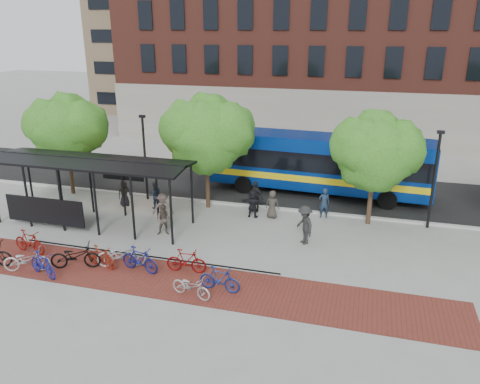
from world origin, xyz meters
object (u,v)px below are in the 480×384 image
(bike_3, at_px, (43,264))
(pedestrian_8, at_px, (164,220))
(pedestrian_0, at_px, (124,193))
(pedestrian_3, at_px, (163,209))
(bike_1, at_px, (29,242))
(tree_b, at_px, (208,131))
(bike_6, at_px, (121,255))
(pedestrian_4, at_px, (255,196))
(bike_10, at_px, (191,286))
(pedestrian_5, at_px, (253,204))
(bus_shelter, at_px, (88,169))
(pedestrian_9, at_px, (305,225))
(bike_11, at_px, (220,279))
(pedestrian_7, at_px, (324,203))
(bike_7, at_px, (140,259))
(pedestrian_2, at_px, (155,195))
(bike_2, at_px, (27,260))
(lamp_post_right, at_px, (434,177))
(pedestrian_6, at_px, (272,204))
(lamp_post_left, at_px, (145,155))
(bike_9, at_px, (186,261))
(bike_5, at_px, (101,257))
(bike_4, at_px, (75,256))
(bus, at_px, (318,161))
(tree_a, at_px, (67,127))
(tree_c, at_px, (377,149))

(bike_3, xyz_separation_m, pedestrian_8, (3.16, 5.22, 0.26))
(pedestrian_0, xyz_separation_m, pedestrian_3, (3.32, -1.89, 0.10))
(bike_1, bearing_deg, tree_b, -27.68)
(bike_3, height_order, bike_6, bike_6)
(pedestrian_4, bearing_deg, bike_3, -100.21)
(bike_1, bearing_deg, bike_10, -89.81)
(bike_6, height_order, pedestrian_5, pedestrian_5)
(bus_shelter, xyz_separation_m, pedestrian_9, (11.20, 0.45, -2.04))
(bike_11, xyz_separation_m, pedestrian_7, (3.13, 8.77, 0.33))
(bike_3, relative_size, bike_7, 0.97)
(pedestrian_2, bearing_deg, bike_7, 75.47)
(bike_2, height_order, pedestrian_7, pedestrian_7)
(bus_shelter, height_order, pedestrian_7, bus_shelter)
(tree_b, bearing_deg, lamp_post_right, 1.20)
(bike_11, bearing_deg, pedestrian_6, 2.27)
(lamp_post_left, distance_m, bike_10, 11.82)
(tree_b, xyz_separation_m, bike_9, (1.57, -7.54, -3.93))
(bike_5, distance_m, bike_10, 4.77)
(pedestrian_3, bearing_deg, lamp_post_left, 109.21)
(bike_4, distance_m, bike_5, 1.09)
(lamp_post_right, relative_size, bike_7, 2.77)
(tree_b, bearing_deg, pedestrian_5, -16.40)
(pedestrian_4, bearing_deg, bike_7, -85.44)
(bike_11, bearing_deg, bike_4, 94.27)
(bike_7, height_order, pedestrian_9, pedestrian_9)
(bus_shelter, xyz_separation_m, pedestrian_7, (11.75, 3.99, -2.15))
(bus, relative_size, bike_6, 6.51)
(bus_shelter, height_order, bus, bus)
(lamp_post_left, relative_size, bike_3, 2.87)
(bike_2, relative_size, pedestrian_3, 1.14)
(tree_a, xyz_separation_m, pedestrian_4, (11.69, 0.08, -3.35))
(tree_b, bearing_deg, pedestrian_3, -117.21)
(bus_shelter, bearing_deg, pedestrian_9, 2.28)
(lamp_post_right, relative_size, pedestrian_6, 3.29)
(bike_2, xyz_separation_m, bike_3, (0.93, -0.18, 0.02))
(bike_4, height_order, pedestrian_0, pedestrian_0)
(lamp_post_right, relative_size, pedestrian_9, 2.67)
(lamp_post_right, height_order, bus, lamp_post_right)
(lamp_post_left, bearing_deg, tree_b, -3.50)
(bike_6, bearing_deg, bike_9, -104.31)
(tree_c, height_order, bus, tree_c)
(tree_b, xyz_separation_m, bike_5, (-2.15, -8.12, -3.97))
(pedestrian_0, height_order, pedestrian_5, pedestrian_5)
(bus_shelter, bearing_deg, bus, 36.25)
(bus_shelter, distance_m, pedestrian_7, 12.60)
(bus, xyz_separation_m, pedestrian_3, (-7.19, -7.16, -1.24))
(lamp_post_left, bearing_deg, pedestrian_9, -19.85)
(bus_shelter, relative_size, bike_6, 5.03)
(bike_6, relative_size, pedestrian_8, 1.32)
(bus_shelter, xyz_separation_m, bike_6, (3.88, -4.00, -2.44))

